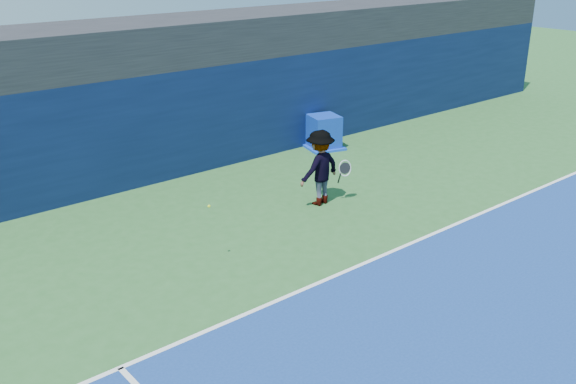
{
  "coord_description": "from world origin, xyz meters",
  "views": [
    {
      "loc": [
        -8.32,
        -5.11,
        6.23
      ],
      "look_at": [
        0.26,
        5.2,
        1.0
      ],
      "focal_mm": 40.0,
      "sensor_mm": 36.0,
      "label": 1
    }
  ],
  "objects": [
    {
      "name": "equipment_cart",
      "position": [
        5.32,
        9.47,
        0.49
      ],
      "size": [
        1.39,
        1.39,
        1.08
      ],
      "color": "#0B2CA2",
      "rests_on": "ground"
    },
    {
      "name": "stadium_band",
      "position": [
        0.0,
        11.5,
        3.6
      ],
      "size": [
        36.0,
        3.0,
        1.2
      ],
      "primitive_type": "cube",
      "color": "black",
      "rests_on": "back_wall_assembly"
    },
    {
      "name": "back_wall_assembly",
      "position": [
        -0.0,
        10.5,
        1.5
      ],
      "size": [
        36.0,
        1.03,
        3.0
      ],
      "color": "#0A1638",
      "rests_on": "ground"
    },
    {
      "name": "ground",
      "position": [
        0.0,
        0.0,
        0.0
      ],
      "size": [
        80.0,
        80.0,
        0.0
      ],
      "primitive_type": "plane",
      "color": "#2B5E2A",
      "rests_on": "ground"
    },
    {
      "name": "tennis_ball",
      "position": [
        -1.94,
        5.04,
        1.29
      ],
      "size": [
        0.06,
        0.06,
        0.06
      ],
      "color": "yellow",
      "rests_on": "ground"
    },
    {
      "name": "tennis_player",
      "position": [
        2.0,
        6.05,
        0.97
      ],
      "size": [
        1.42,
        0.83,
        1.93
      ],
      "color": "silver",
      "rests_on": "ground"
    },
    {
      "name": "baseline",
      "position": [
        0.0,
        3.0,
        0.01
      ],
      "size": [
        24.0,
        0.1,
        0.01
      ],
      "primitive_type": "cube",
      "color": "white",
      "rests_on": "ground"
    }
  ]
}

